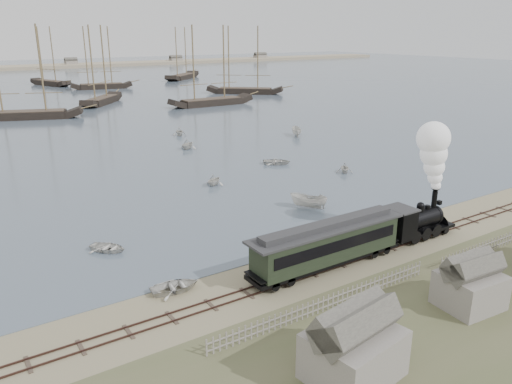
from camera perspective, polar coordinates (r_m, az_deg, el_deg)
ground at (r=44.32m, az=8.62°, el=-6.84°), size 600.00×600.00×0.00m
harbor_water at (r=202.29m, az=-25.94°, el=10.98°), size 600.00×336.00×0.06m
rail_track at (r=42.99m, az=10.41°, el=-7.69°), size 120.00×1.80×0.16m
picket_fence_west at (r=35.85m, az=8.26°, el=-13.19°), size 19.00×0.10×1.20m
picket_fence_east at (r=49.17m, az=25.64°, el=-5.94°), size 15.00×0.10×1.20m
shed_left at (r=30.27m, az=10.92°, el=-19.92°), size 5.00×4.00×4.10m
shed_mid at (r=38.88m, az=23.00°, el=-11.91°), size 4.00×3.50×3.60m
locomotive at (r=48.33m, az=19.28°, el=0.50°), size 8.32×3.11×10.38m
passenger_coach at (r=40.62m, az=8.15°, el=-5.78°), size 14.37×2.77×3.49m
beached_dinghy at (r=38.08m, az=-9.22°, el=-10.59°), size 2.97×3.92×0.76m
rowboat_0 at (r=45.65m, az=-16.57°, el=-6.10°), size 4.10×3.96×0.69m
rowboat_1 at (r=62.23m, az=-4.83°, el=1.41°), size 3.38×3.53×1.44m
rowboat_2 at (r=54.26m, az=6.01°, el=-1.05°), size 4.13×3.79×1.58m
rowboat_3 at (r=72.06m, az=2.41°, el=3.51°), size 4.65×4.88×0.82m
rowboat_4 at (r=68.63m, az=10.09°, el=2.75°), size 3.48×3.42×1.39m
rowboat_5 at (r=92.04m, az=4.64°, el=6.88°), size 4.31×3.38×1.58m
rowboat_7 at (r=93.24m, az=-8.76°, el=6.87°), size 3.29×2.96×1.54m
rowboat_8 at (r=82.18m, az=-7.83°, el=5.47°), size 4.02×4.18×1.69m
schooner_2 at (r=120.01m, az=-25.24°, el=12.30°), size 23.30×12.85×20.00m
schooner_3 at (r=138.51m, az=-17.55°, el=13.69°), size 15.64×17.49×20.00m
schooner_4 at (r=130.39m, az=-5.23°, el=14.20°), size 22.66×5.27×20.00m
schooner_5 at (r=155.00m, az=-1.31°, el=14.85°), size 20.81×19.34×20.00m
schooner_8 at (r=175.87m, az=-17.49°, el=14.43°), size 20.00×8.29×20.00m
schooner_9 at (r=206.31m, az=-8.51°, el=15.44°), size 22.01×21.02×20.00m
schooner_10 at (r=192.84m, az=-22.76°, el=14.13°), size 11.10×18.93×20.00m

